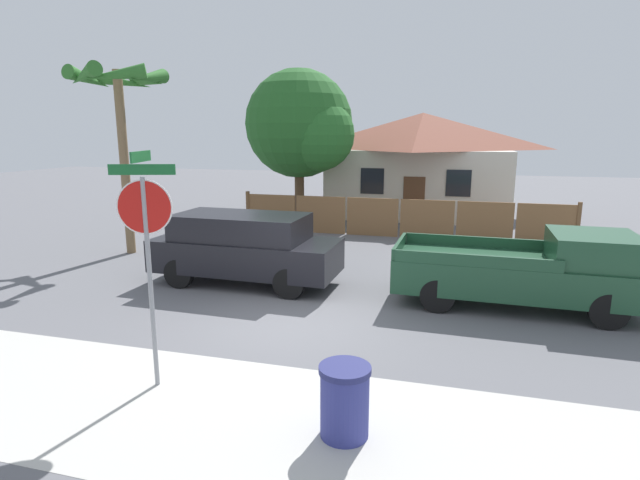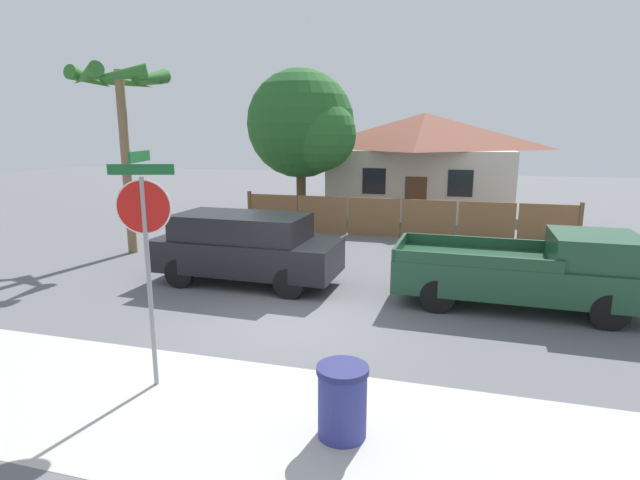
% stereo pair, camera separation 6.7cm
% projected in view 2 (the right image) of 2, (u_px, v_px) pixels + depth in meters
% --- Properties ---
extents(ground_plane, '(80.00, 80.00, 0.00)m').
position_uv_depth(ground_plane, '(286.00, 320.00, 10.31)').
color(ground_plane, slate).
extents(sidewalk_strip, '(36.00, 3.20, 0.01)m').
position_uv_depth(sidewalk_strip, '(199.00, 411.00, 6.92)').
color(sidewalk_strip, beige).
rests_on(sidewalk_strip, ground).
extents(wooden_fence, '(12.16, 0.12, 1.53)m').
position_uv_depth(wooden_fence, '(401.00, 218.00, 18.39)').
color(wooden_fence, brown).
rests_on(wooden_fence, ground).
extents(house, '(8.59, 7.97, 4.75)m').
position_uv_depth(house, '(423.00, 161.00, 24.27)').
color(house, beige).
rests_on(house, ground).
extents(oak_tree, '(4.66, 4.44, 6.39)m').
position_uv_depth(oak_tree, '(305.00, 126.00, 20.47)').
color(oak_tree, brown).
rests_on(oak_tree, ground).
extents(palm_tree, '(2.82, 3.03, 5.75)m').
position_uv_depth(palm_tree, '(121.00, 94.00, 15.14)').
color(palm_tree, brown).
rests_on(palm_tree, ground).
extents(red_suv, '(4.74, 1.98, 1.79)m').
position_uv_depth(red_suv, '(245.00, 246.00, 12.64)').
color(red_suv, black).
rests_on(red_suv, ground).
extents(orange_pickup, '(5.35, 2.18, 1.72)m').
position_uv_depth(orange_pickup, '(531.00, 271.00, 10.88)').
color(orange_pickup, '#1E472D').
rests_on(orange_pickup, ground).
extents(stop_sign, '(0.90, 0.81, 3.53)m').
position_uv_depth(stop_sign, '(145.00, 229.00, 7.16)').
color(stop_sign, gray).
rests_on(stop_sign, ground).
extents(trash_bin, '(0.66, 0.66, 0.95)m').
position_uv_depth(trash_bin, '(342.00, 401.00, 6.27)').
color(trash_bin, navy).
rests_on(trash_bin, ground).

